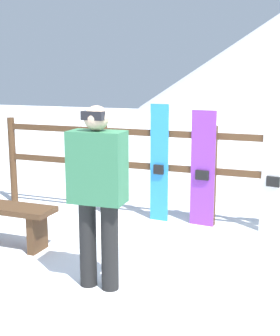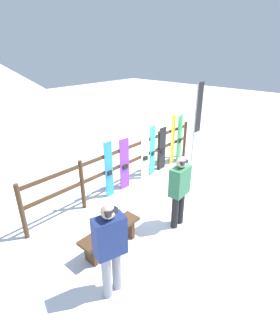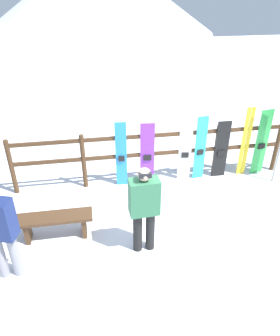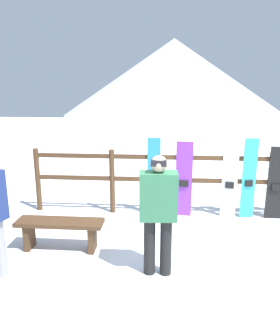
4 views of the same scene
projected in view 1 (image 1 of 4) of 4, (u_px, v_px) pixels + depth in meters
ground_plane at (169, 280)px, 4.35m from camera, size 40.00×40.00×0.00m
fence at (213, 167)px, 5.78m from camera, size 6.05×0.10×1.26m
person_plaid_green at (98, 186)px, 4.02m from camera, size 0.49×0.29×1.62m
snowboard_blue at (159, 164)px, 5.97m from camera, size 0.24×0.07×1.51m
snowboard_purple at (203, 169)px, 5.77m from camera, size 0.31×0.08×1.45m
snowboard_white at (274, 176)px, 5.47m from camera, size 0.28×0.09×1.42m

